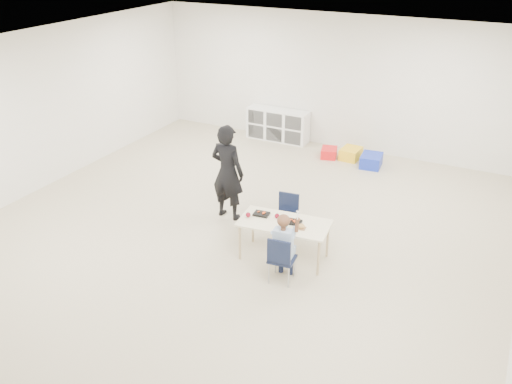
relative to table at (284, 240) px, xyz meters
The scene contains 16 objects.
room 1.44m from the table, behind, with size 9.00×9.02×2.80m.
table is the anchor object (origin of this frame).
chair_near 0.56m from the table, 68.20° to the right, with size 0.34×0.32×0.70m, color #111933, non-canonical shape.
chair_far 0.56m from the table, 111.80° to the left, with size 0.34×0.32×0.70m, color #111933, non-canonical shape.
child 0.61m from the table, 68.20° to the right, with size 0.47×0.47×1.10m, color #A5BCE0, non-canonical shape.
lunch_tray_near 0.33m from the table, 17.95° to the left, with size 0.22×0.16×0.03m, color black.
lunch_tray_far 0.49m from the table, behind, with size 0.22×0.16×0.03m, color black.
milk_carton 0.37m from the table, 66.71° to the right, with size 0.07×0.07×0.10m, color white.
bread_roll 0.43m from the table, 10.22° to the right, with size 0.09×0.09×0.07m, color tan.
apple_near 0.36m from the table, 156.98° to the left, with size 0.07×0.07×0.07m, color maroon.
apple_far 0.62m from the table, 169.75° to the right, with size 0.07×0.07×0.07m, color maroon.
cubby_shelf 4.86m from the table, 115.91° to the left, with size 1.40×0.40×0.70m, color white.
adult 1.59m from the table, 151.22° to the left, with size 0.58×0.38×1.59m, color black.
bin_red 3.99m from the table, 100.64° to the left, with size 0.31×0.40×0.19m, color red.
bin_yellow 4.05m from the table, 94.32° to the left, with size 0.36×0.47×0.23m, color yellow.
bin_blue 3.85m from the table, 87.27° to the left, with size 0.39×0.50×0.25m, color #182FBA.
Camera 1 is at (3.58, -6.19, 4.29)m, focal length 38.00 mm.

